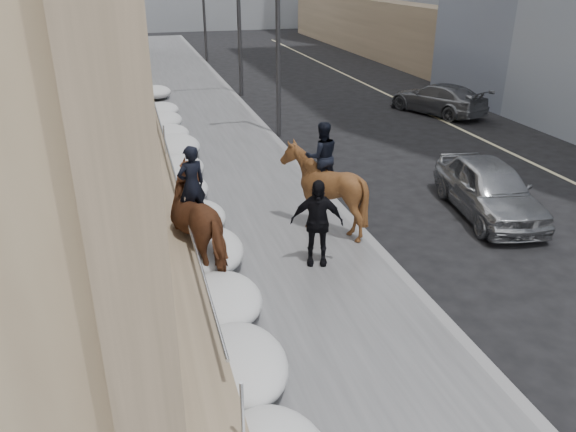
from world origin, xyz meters
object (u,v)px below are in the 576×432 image
(car_silver, at_px, (489,188))
(mounted_horse_right, at_px, (323,186))
(car_grey, at_px, (438,99))
(mounted_horse_left, at_px, (204,219))
(pedestrian, at_px, (317,222))

(car_silver, bearing_deg, mounted_horse_right, -171.28)
(car_grey, bearing_deg, mounted_horse_left, 21.96)
(mounted_horse_left, xyz_separation_m, mounted_horse_right, (3.09, 1.13, 0.04))
(mounted_horse_left, distance_m, mounted_horse_right, 3.29)
(mounted_horse_right, distance_m, car_silver, 4.78)
(mounted_horse_right, relative_size, car_silver, 0.62)
(mounted_horse_left, bearing_deg, car_grey, -157.23)
(mounted_horse_left, xyz_separation_m, car_silver, (7.84, 1.06, -0.51))
(mounted_horse_right, distance_m, car_grey, 14.07)
(mounted_horse_right, bearing_deg, mounted_horse_left, 23.12)
(car_silver, relative_size, car_grey, 0.94)
(mounted_horse_left, relative_size, mounted_horse_right, 1.03)
(pedestrian, distance_m, car_grey, 15.76)
(mounted_horse_left, xyz_separation_m, car_grey, (12.32, 11.73, -0.58))
(pedestrian, bearing_deg, mounted_horse_right, 84.35)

